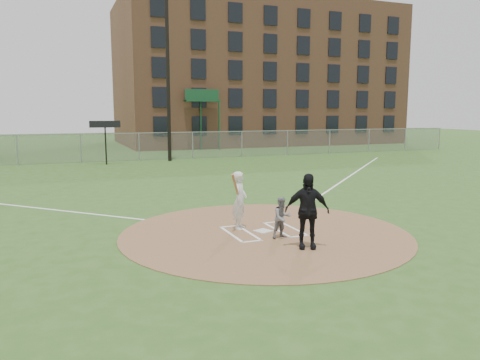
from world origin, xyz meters
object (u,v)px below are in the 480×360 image
object	(u,v)px
home_plate	(263,231)
batter_at_plate	(240,200)
catcher	(282,218)
umpire	(307,211)

from	to	relation	value
home_plate	batter_at_plate	xyz separation A→B (m)	(-0.52, 0.58, 0.86)
home_plate	catcher	world-z (taller)	catcher
umpire	batter_at_plate	bearing A→B (deg)	131.75
home_plate	batter_at_plate	world-z (taller)	batter_at_plate
catcher	umpire	world-z (taller)	umpire
catcher	home_plate	bearing A→B (deg)	96.27
batter_at_plate	catcher	bearing A→B (deg)	-62.72
catcher	umpire	xyz separation A→B (m)	(0.16, -1.10, 0.40)
catcher	batter_at_plate	bearing A→B (deg)	109.61
home_plate	catcher	distance (m)	1.02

